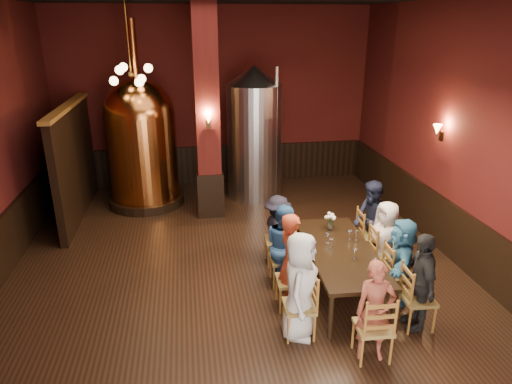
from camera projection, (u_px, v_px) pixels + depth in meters
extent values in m
plane|color=black|center=(239.00, 275.00, 7.87)|extent=(10.00, 10.00, 0.00)
cube|color=#4C1510|center=(214.00, 98.00, 11.70)|extent=(8.00, 0.02, 4.50)
cube|color=#4C1510|center=(473.00, 139.00, 7.66)|extent=(0.02, 10.00, 4.50)
cube|color=black|center=(455.00, 234.00, 8.27)|extent=(0.08, 9.90, 1.00)
cube|color=black|center=(217.00, 164.00, 12.28)|extent=(7.90, 0.08, 1.00)
cube|color=#4C1510|center=(207.00, 115.00, 9.62)|extent=(0.58, 0.58, 4.50)
cube|color=black|center=(75.00, 163.00, 9.94)|extent=(0.22, 3.50, 2.40)
cube|color=black|center=(341.00, 251.00, 7.16)|extent=(1.11, 2.44, 0.06)
cylinder|color=black|center=(331.00, 317.00, 6.19)|extent=(0.07, 0.07, 0.69)
cylinder|color=black|center=(393.00, 313.00, 6.28)|extent=(0.07, 0.07, 0.69)
cylinder|color=black|center=(298.00, 241.00, 8.31)|extent=(0.07, 0.07, 0.69)
cylinder|color=black|center=(345.00, 239.00, 8.40)|extent=(0.07, 0.07, 0.69)
imported|color=silver|center=(300.00, 286.00, 6.13)|extent=(0.75, 0.89, 1.54)
imported|color=#A4351C|center=(291.00, 262.00, 6.75)|extent=(0.47, 0.62, 1.54)
imported|color=#2B568F|center=(284.00, 245.00, 7.39)|extent=(0.52, 0.75, 1.41)
imported|color=black|center=(277.00, 231.00, 8.03)|extent=(0.60, 0.90, 1.30)
imported|color=black|center=(421.00, 281.00, 6.32)|extent=(0.49, 0.90, 1.46)
imported|color=teal|center=(401.00, 260.00, 6.95)|extent=(0.86, 1.34, 1.38)
imported|color=silver|center=(385.00, 241.00, 7.57)|extent=(0.58, 0.76, 1.38)
imported|color=#181C30|center=(371.00, 221.00, 8.17)|extent=(0.45, 0.77, 1.49)
imported|color=brown|center=(375.00, 311.00, 5.73)|extent=(0.55, 0.40, 1.38)
cylinder|color=black|center=(147.00, 199.00, 10.97)|extent=(1.77, 1.77, 0.20)
cylinder|color=#B8642A|center=(143.00, 156.00, 10.59)|extent=(1.62, 1.62, 1.96)
sphere|color=#B8642A|center=(139.00, 114.00, 10.24)|extent=(1.57, 1.57, 1.57)
cylinder|color=#B8642A|center=(134.00, 50.00, 9.76)|extent=(0.16, 0.16, 1.28)
cylinder|color=#B2B2B7|center=(254.00, 142.00, 10.99)|extent=(1.72, 1.72, 2.74)
cone|color=#B2B2B7|center=(254.00, 75.00, 10.43)|extent=(1.31, 1.31, 0.44)
cylinder|color=#B2B2B7|center=(276.00, 135.00, 10.55)|extent=(0.09, 0.09, 3.07)
cylinder|color=white|center=(330.00, 225.00, 7.80)|extent=(0.09, 0.09, 0.17)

